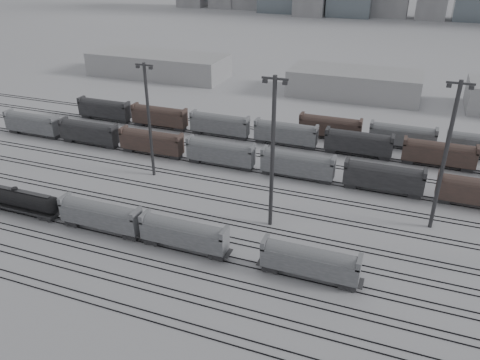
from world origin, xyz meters
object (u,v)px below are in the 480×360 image
(hopper_car_b, at_px, (184,233))
(light_mast_c, at_px, (273,151))
(tank_car_b, at_px, (17,199))
(hopper_car_a, at_px, (101,214))
(hopper_car_c, at_px, (310,260))

(hopper_car_b, bearing_deg, light_mast_c, 49.09)
(tank_car_b, relative_size, hopper_car_a, 1.29)
(tank_car_b, distance_m, light_mast_c, 46.44)
(tank_car_b, relative_size, hopper_car_b, 1.31)
(tank_car_b, xyz_separation_m, light_mast_c, (43.50, 11.94, 11.04))
(tank_car_b, xyz_separation_m, hopper_car_a, (17.79, -0.00, 0.54))
(tank_car_b, bearing_deg, hopper_car_b, 0.00)
(hopper_car_b, bearing_deg, hopper_car_c, 0.00)
(hopper_car_a, relative_size, light_mast_c, 0.56)
(tank_car_b, relative_size, hopper_car_c, 1.33)
(tank_car_b, xyz_separation_m, hopper_car_c, (53.07, 0.00, 0.44))
(hopper_car_a, bearing_deg, hopper_car_c, 0.00)
(tank_car_b, distance_m, hopper_car_a, 17.80)
(tank_car_b, height_order, hopper_car_a, hopper_car_a)
(hopper_car_c, distance_m, light_mast_c, 18.62)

